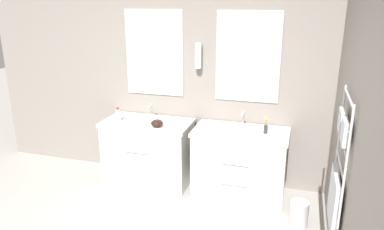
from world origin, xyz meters
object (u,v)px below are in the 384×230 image
object	(u,v)px
toiletry_bottle	(118,115)
waste_bin	(299,214)
vanity_right	(239,164)
flower_vase	(266,126)
amenity_bowl	(157,123)
vanity_left	(147,153)

from	to	relation	value
toiletry_bottle	waste_bin	distance (m)	2.34
vanity_right	toiletry_bottle	distance (m)	1.56
flower_vase	amenity_bowl	bearing A→B (deg)	-173.57
waste_bin	flower_vase	bearing A→B (deg)	131.37
vanity_left	toiletry_bottle	bearing A→B (deg)	-170.39
toiletry_bottle	amenity_bowl	bearing A→B (deg)	-5.92
toiletry_bottle	waste_bin	xyz separation A→B (m)	(2.18, -0.40, -0.74)
flower_vase	waste_bin	size ratio (longest dim) A/B	0.69
vanity_left	waste_bin	xyz separation A→B (m)	(1.84, -0.45, -0.26)
waste_bin	vanity_left	bearing A→B (deg)	166.15
amenity_bowl	waste_bin	size ratio (longest dim) A/B	0.51
flower_vase	waste_bin	distance (m)	0.98
vanity_left	toiletry_bottle	world-z (taller)	toiletry_bottle
vanity_left	waste_bin	distance (m)	1.91
flower_vase	vanity_right	bearing A→B (deg)	-174.35
flower_vase	toiletry_bottle	bearing A→B (deg)	-177.25
amenity_bowl	flower_vase	xyz separation A→B (m)	(1.23, 0.14, 0.04)
amenity_bowl	flower_vase	distance (m)	1.24
toiletry_bottle	waste_bin	size ratio (longest dim) A/B	0.62
amenity_bowl	toiletry_bottle	bearing A→B (deg)	174.08
amenity_bowl	waste_bin	bearing A→B (deg)	-11.69
vanity_right	waste_bin	distance (m)	0.87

